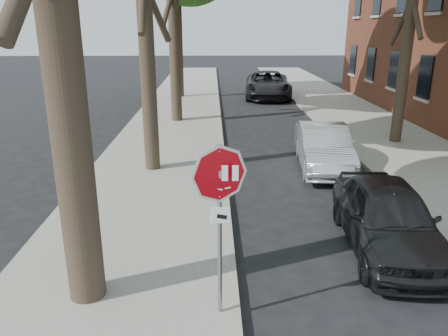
# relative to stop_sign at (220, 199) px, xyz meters

# --- Properties ---
(ground) EXTENTS (120.00, 120.00, 0.00)m
(ground) POSITION_rel_stop_sign_xyz_m (0.70, 0.03, -1.95)
(ground) COLOR black
(ground) RESTS_ON ground
(sidewalk_left) EXTENTS (4.00, 55.00, 0.12)m
(sidewalk_left) POSITION_rel_stop_sign_xyz_m (-1.80, 12.03, -1.89)
(sidewalk_left) COLOR gray
(sidewalk_left) RESTS_ON ground
(sidewalk_right) EXTENTS (4.00, 55.00, 0.12)m
(sidewalk_right) POSITION_rel_stop_sign_xyz_m (6.70, 12.03, -1.89)
(sidewalk_right) COLOR gray
(sidewalk_right) RESTS_ON ground
(curb_left) EXTENTS (0.12, 55.00, 0.13)m
(curb_left) POSITION_rel_stop_sign_xyz_m (0.25, 12.03, -1.88)
(curb_left) COLOR #9E9384
(curb_left) RESTS_ON ground
(curb_right) EXTENTS (0.12, 55.00, 0.13)m
(curb_right) POSITION_rel_stop_sign_xyz_m (4.65, 12.03, -1.88)
(curb_right) COLOR #9E9384
(curb_right) RESTS_ON ground
(stop_sign) EXTENTS (0.76, 0.34, 2.61)m
(stop_sign) POSITION_rel_stop_sign_xyz_m (0.00, 0.00, 0.00)
(stop_sign) COLOR gray
(stop_sign) RESTS_ON sidewalk_left
(car_a) EXTENTS (1.91, 4.09, 1.35)m
(car_a) POSITION_rel_stop_sign_xyz_m (3.30, 2.12, -1.27)
(car_a) COLOR black
(car_a) RESTS_ON ground
(car_b) EXTENTS (1.79, 4.16, 1.33)m
(car_b) POSITION_rel_stop_sign_xyz_m (3.30, 7.23, -1.28)
(car_b) COLOR #A1A3A9
(car_b) RESTS_ON ground
(car_d) EXTENTS (3.11, 5.90, 1.58)m
(car_d) POSITION_rel_stop_sign_xyz_m (3.28, 21.07, -1.16)
(car_d) COLOR black
(car_d) RESTS_ON ground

